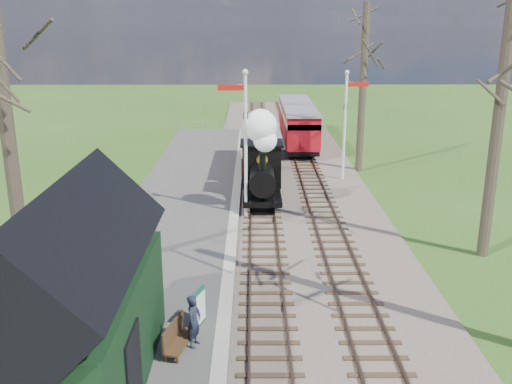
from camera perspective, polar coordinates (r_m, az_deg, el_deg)
distant_hills at (r=75.25m, az=1.08°, el=-2.14°), size 114.40×48.00×22.02m
ballast_bed at (r=29.97m, az=2.95°, el=1.23°), size 8.00×60.00×0.10m
track_near at (r=29.91m, az=0.47°, el=1.32°), size 1.60×60.00×0.15m
track_far at (r=30.06m, az=5.43°, el=1.32°), size 1.60×60.00×0.15m
platform at (r=22.51m, az=-8.23°, el=-4.08°), size 5.00×44.00×0.20m
coping_strip at (r=22.31m, az=-2.35°, el=-4.10°), size 0.40×44.00×0.21m
station_shed at (r=12.87m, az=-18.23°, el=-10.69°), size 3.25×6.30×4.78m
semaphore_near at (r=23.27m, az=-1.22°, el=5.79°), size 1.22×0.24×6.22m
semaphore_far at (r=29.61m, az=9.05°, el=7.40°), size 1.22×0.24×5.72m
bare_trees at (r=17.27m, az=5.50°, el=7.27°), size 15.51×22.39×12.00m
fence_line at (r=43.50m, az=0.62°, el=6.76°), size 12.60×0.08×1.00m
locomotive at (r=25.27m, az=0.58°, el=2.99°), size 1.76×4.11×4.41m
coach at (r=31.31m, az=0.43°, el=4.64°), size 2.06×7.05×2.16m
red_carriage_a at (r=36.02m, az=4.50°, el=6.22°), size 2.10×5.19×2.21m
red_carriage_b at (r=41.43m, az=3.88°, el=7.59°), size 2.10×5.19×2.21m
sign_board at (r=15.51m, az=-5.73°, el=-11.48°), size 0.31×0.67×1.01m
bench at (r=14.62m, az=-7.98°, el=-14.13°), size 0.69×1.37×0.75m
person at (r=14.56m, az=-6.22°, el=-12.70°), size 0.47×0.58×1.37m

